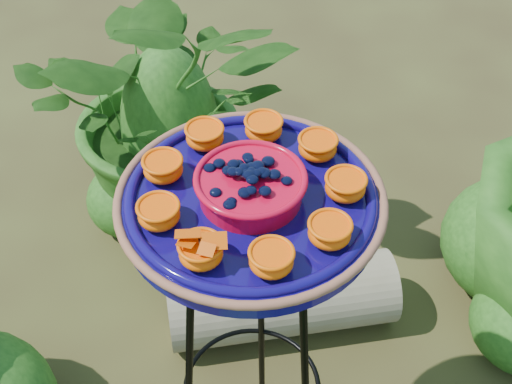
{
  "coord_description": "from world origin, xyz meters",
  "views": [
    {
      "loc": [
        0.35,
        -0.77,
        1.62
      ],
      "look_at": [
        0.09,
        -0.04,
        0.86
      ],
      "focal_mm": 50.0,
      "sensor_mm": 36.0,
      "label": 1
    }
  ],
  "objects": [
    {
      "name": "shrub_back_left",
      "position": [
        -0.43,
        0.66,
        0.4
      ],
      "size": [
        0.89,
        0.83,
        0.8
      ],
      "primitive_type": "imported",
      "rotation": [
        0.0,
        0.0,
        0.35
      ],
      "color": "#1B4512",
      "rests_on": "ground"
    },
    {
      "name": "driftwood_log",
      "position": [
        0.03,
        0.33,
        0.1
      ],
      "size": [
        0.62,
        0.47,
        0.2
      ],
      "primitive_type": "cylinder",
      "rotation": [
        0.0,
        1.57,
        0.51
      ],
      "color": "gray",
      "rests_on": "ground"
    },
    {
      "name": "feeder_dish",
      "position": [
        0.08,
        -0.03,
        0.84
      ],
      "size": [
        0.48,
        0.48,
        0.1
      ],
      "rotation": [
        0.0,
        0.0,
        0.2
      ],
      "color": "#0E0758",
      "rests_on": "tripod_stand"
    },
    {
      "name": "tripod_stand",
      "position": [
        0.08,
        -0.03,
        0.49
      ],
      "size": [
        0.34,
        0.34,
        0.8
      ],
      "rotation": [
        0.0,
        0.0,
        0.2
      ],
      "color": "black",
      "rests_on": "ground"
    }
  ]
}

